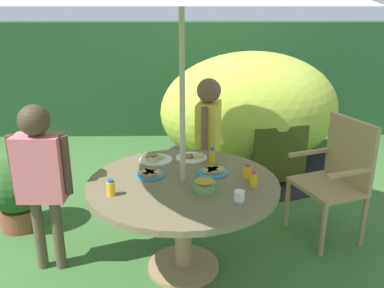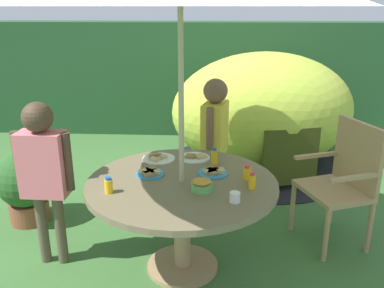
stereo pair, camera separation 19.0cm
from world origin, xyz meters
The scene contains 18 objects.
ground_plane centered at (0.00, 0.00, -0.01)m, with size 10.00×10.00×0.02m, color #3D6B33.
hedge_backdrop centered at (0.00, 3.59, 0.82)m, with size 9.00×0.70×1.64m, color #234C28.
garden_table centered at (0.00, 0.00, 0.58)m, with size 1.33×1.33×0.70m.
wooden_chair centered at (1.26, 0.46, 0.56)m, with size 0.59×0.64×1.00m.
dome_tent centered at (0.80, 2.14, 0.67)m, with size 2.74×2.74×1.36m.
potted_plant centered at (-1.43, 0.62, 0.35)m, with size 0.49×0.49×0.65m.
child_in_yellow_shirt centered at (0.23, 0.92, 0.80)m, with size 0.25×0.42×1.26m.
child_in_pink_shirt centered at (-0.98, 0.03, 0.79)m, with size 0.42×0.21×1.24m.
snack_bowl centered at (0.14, -0.14, 0.74)m, with size 0.15×0.15×0.08m.
plate_near_right centered at (-0.24, 0.10, 0.72)m, with size 0.21×0.21×0.03m.
plate_center_back centered at (0.22, 0.14, 0.71)m, with size 0.22×0.22×0.03m.
plate_far_left centered at (-0.22, 0.40, 0.71)m, with size 0.26×0.26×0.03m.
plate_near_left centered at (0.07, 0.44, 0.71)m, with size 0.25×0.25×0.03m.
juice_bottle_far_right centered at (0.45, 0.05, 0.75)m, with size 0.06×0.06×0.10m.
juice_bottle_center_front centered at (0.47, -0.10, 0.75)m, with size 0.05×0.05×0.11m.
juice_bottle_mid_left centered at (-0.46, -0.21, 0.75)m, with size 0.05×0.05×0.11m.
juice_bottle_mid_right centered at (0.22, 0.33, 0.76)m, with size 0.05×0.05×0.13m.
cup_near centered at (0.35, -0.30, 0.73)m, with size 0.07×0.07×0.06m, color white.
Camera 1 is at (0.02, -2.57, 1.85)m, focal length 37.99 mm.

